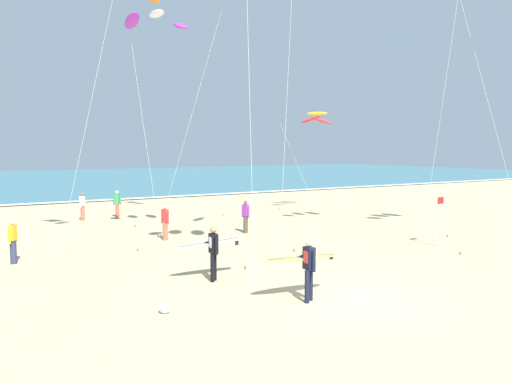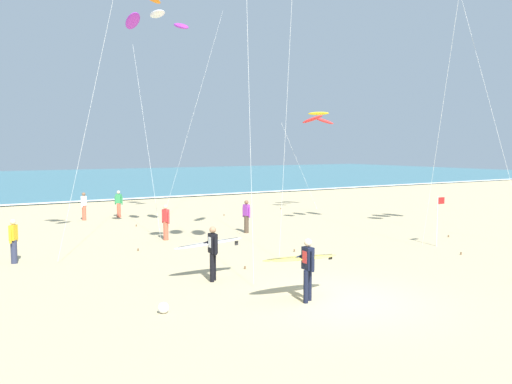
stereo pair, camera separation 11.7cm
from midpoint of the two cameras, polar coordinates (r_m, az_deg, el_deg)
name	(u,v)px [view 2 (the right image)]	position (r m, az deg, el deg)	size (l,w,h in m)	color
ground_plane	(341,300)	(14.79, 9.32, -11.41)	(160.00, 160.00, 0.00)	tan
ocean_water	(21,181)	(71.23, -23.88, 1.11)	(160.00, 60.00, 0.08)	teal
shoreline_foam	(78,201)	(42.04, -18.50, -0.95)	(160.00, 1.01, 0.01)	white
surfer_lead	(304,262)	(14.44, 5.43, -7.48)	(2.39, 0.97, 1.71)	black
surfer_trailing	(211,247)	(16.59, -4.66, -5.88)	(2.30, 0.98, 1.71)	black
kite_arc_golden_far	(318,118)	(34.36, 6.81, 7.90)	(2.99, 3.50, 6.38)	red
kite_arc_ivory_extra	(157,21)	(24.30, -10.41, 17.63)	(2.79, 5.41, 9.93)	purple
bystander_white_top	(84,206)	(31.52, -17.89, -1.45)	(0.38, 0.38, 1.59)	#D8593F
bystander_green_top	(119,204)	(32.28, -14.43, -1.22)	(0.39, 0.36, 1.59)	#D8593F
bystander_red_top	(166,222)	(23.92, -9.53, -3.20)	(0.26, 0.49, 1.59)	#D8593F
bystander_yellow_top	(14,241)	(20.73, -24.45, -4.80)	(0.33, 0.42, 1.59)	#2D334C
bystander_purple_top	(246,216)	(25.57, -0.91, -2.62)	(0.26, 0.49, 1.59)	#4C3D2D
lifeguard_flag	(438,216)	(23.44, 19.10, -2.44)	(0.45, 0.05, 2.10)	silver
beach_ball	(163,308)	(13.68, -9.67, -12.16)	(0.28, 0.28, 0.28)	white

